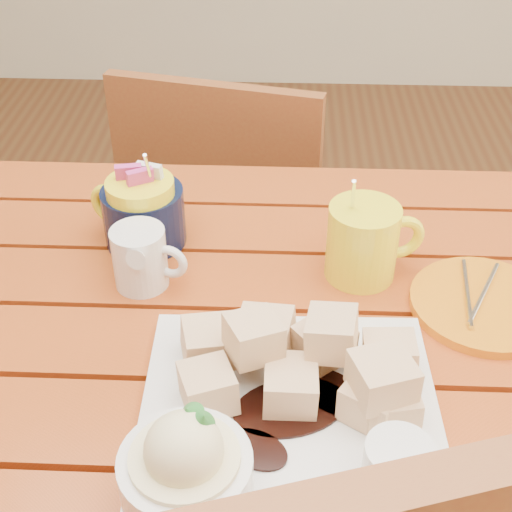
{
  "coord_description": "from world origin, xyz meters",
  "views": [
    {
      "loc": [
        0.02,
        -0.57,
        1.3
      ],
      "look_at": [
        -0.01,
        0.07,
        0.82
      ],
      "focal_mm": 50.0,
      "sensor_mm": 36.0,
      "label": 1
    }
  ],
  "objects_px": {
    "coffee_mug_left": "(141,212)",
    "orange_saucer": "(485,304)",
    "table": "(260,410)",
    "dessert_plate": "(275,418)",
    "chair_far": "(233,228)",
    "coffee_mug_right": "(365,241)"
  },
  "relations": [
    {
      "from": "coffee_mug_left",
      "to": "orange_saucer",
      "type": "height_order",
      "value": "coffee_mug_left"
    },
    {
      "from": "table",
      "to": "coffee_mug_left",
      "type": "height_order",
      "value": "coffee_mug_left"
    },
    {
      "from": "dessert_plate",
      "to": "table",
      "type": "bearing_deg",
      "value": 98.15
    },
    {
      "from": "orange_saucer",
      "to": "chair_far",
      "type": "height_order",
      "value": "chair_far"
    },
    {
      "from": "coffee_mug_right",
      "to": "table",
      "type": "bearing_deg",
      "value": -146.54
    },
    {
      "from": "dessert_plate",
      "to": "chair_far",
      "type": "distance_m",
      "value": 0.86
    },
    {
      "from": "table",
      "to": "coffee_mug_right",
      "type": "distance_m",
      "value": 0.24
    },
    {
      "from": "coffee_mug_right",
      "to": "coffee_mug_left",
      "type": "bearing_deg",
      "value": 155.42
    },
    {
      "from": "table",
      "to": "coffee_mug_right",
      "type": "relative_size",
      "value": 8.32
    },
    {
      "from": "coffee_mug_left",
      "to": "orange_saucer",
      "type": "relative_size",
      "value": 0.83
    },
    {
      "from": "coffee_mug_left",
      "to": "chair_far",
      "type": "height_order",
      "value": "coffee_mug_left"
    },
    {
      "from": "table",
      "to": "orange_saucer",
      "type": "relative_size",
      "value": 6.97
    },
    {
      "from": "orange_saucer",
      "to": "chair_far",
      "type": "distance_m",
      "value": 0.74
    },
    {
      "from": "coffee_mug_left",
      "to": "dessert_plate",
      "type": "bearing_deg",
      "value": -37.32
    },
    {
      "from": "coffee_mug_left",
      "to": "coffee_mug_right",
      "type": "xyz_separation_m",
      "value": [
        0.28,
        -0.05,
        0.0
      ]
    },
    {
      "from": "dessert_plate",
      "to": "coffee_mug_left",
      "type": "bearing_deg",
      "value": 119.44
    },
    {
      "from": "coffee_mug_right",
      "to": "orange_saucer",
      "type": "relative_size",
      "value": 0.84
    },
    {
      "from": "table",
      "to": "dessert_plate",
      "type": "relative_size",
      "value": 4.05
    },
    {
      "from": "table",
      "to": "chair_far",
      "type": "xyz_separation_m",
      "value": [
        -0.08,
        0.65,
        -0.19
      ]
    },
    {
      "from": "table",
      "to": "orange_saucer",
      "type": "bearing_deg",
      "value": 15.24
    },
    {
      "from": "orange_saucer",
      "to": "table",
      "type": "bearing_deg",
      "value": -164.76
    },
    {
      "from": "dessert_plate",
      "to": "orange_saucer",
      "type": "height_order",
      "value": "dessert_plate"
    }
  ]
}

